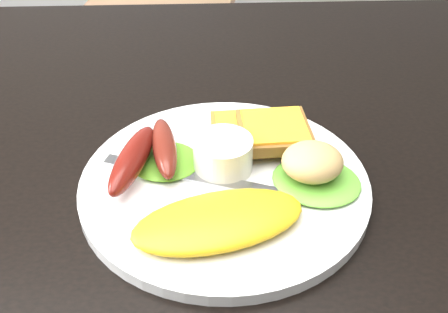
% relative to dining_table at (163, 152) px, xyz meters
% --- Properties ---
extents(dining_table, '(1.20, 0.80, 0.04)m').
position_rel_dining_table_xyz_m(dining_table, '(0.00, 0.00, 0.00)').
color(dining_table, black).
rests_on(dining_table, ground).
extents(dining_chair, '(0.52, 0.52, 0.05)m').
position_rel_dining_table_xyz_m(dining_chair, '(-0.08, 1.17, -0.28)').
color(dining_chair, tan).
rests_on(dining_chair, ground).
extents(plate, '(0.28, 0.28, 0.01)m').
position_rel_dining_table_xyz_m(plate, '(0.07, -0.09, 0.03)').
color(plate, white).
rests_on(plate, dining_table).
extents(lettuce_left, '(0.09, 0.08, 0.01)m').
position_rel_dining_table_xyz_m(lettuce_left, '(0.01, -0.06, 0.04)').
color(lettuce_left, green).
rests_on(lettuce_left, plate).
extents(lettuce_right, '(0.11, 0.10, 0.01)m').
position_rel_dining_table_xyz_m(lettuce_right, '(0.16, -0.10, 0.04)').
color(lettuce_right, '#659E27').
rests_on(lettuce_right, plate).
extents(omelette, '(0.17, 0.11, 0.02)m').
position_rel_dining_table_xyz_m(omelette, '(0.06, -0.16, 0.04)').
color(omelette, '#FEF726').
rests_on(omelette, plate).
extents(sausage_a, '(0.05, 0.11, 0.03)m').
position_rel_dining_table_xyz_m(sausage_a, '(-0.02, -0.08, 0.05)').
color(sausage_a, maroon).
rests_on(sausage_a, lettuce_left).
extents(sausage_b, '(0.04, 0.10, 0.02)m').
position_rel_dining_table_xyz_m(sausage_b, '(0.01, -0.06, 0.05)').
color(sausage_b, maroon).
rests_on(sausage_b, lettuce_left).
extents(ramekin, '(0.06, 0.06, 0.03)m').
position_rel_dining_table_xyz_m(ramekin, '(0.07, -0.07, 0.05)').
color(ramekin, white).
rests_on(ramekin, plate).
extents(toast_a, '(0.08, 0.08, 0.01)m').
position_rel_dining_table_xyz_m(toast_a, '(0.10, -0.02, 0.04)').
color(toast_a, olive).
rests_on(toast_a, plate).
extents(toast_b, '(0.08, 0.08, 0.01)m').
position_rel_dining_table_xyz_m(toast_b, '(0.12, -0.04, 0.05)').
color(toast_b, olive).
rests_on(toast_b, toast_a).
extents(potato_salad, '(0.07, 0.06, 0.03)m').
position_rel_dining_table_xyz_m(potato_salad, '(0.15, -0.10, 0.06)').
color(potato_salad, beige).
rests_on(potato_salad, lettuce_right).
extents(fork, '(0.17, 0.07, 0.00)m').
position_rel_dining_table_xyz_m(fork, '(0.03, -0.09, 0.03)').
color(fork, '#ADAFB7').
rests_on(fork, plate).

